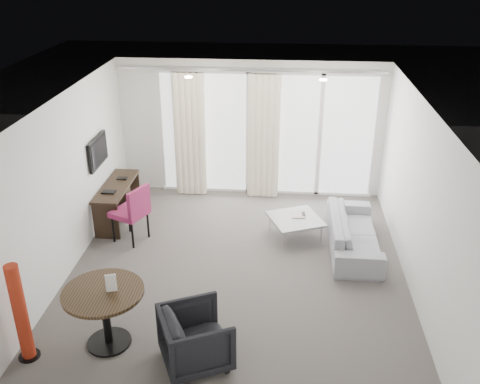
# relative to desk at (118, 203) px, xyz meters

# --- Properties ---
(floor) EXTENTS (5.00, 6.00, 0.00)m
(floor) POSITION_rel_desk_xyz_m (2.25, -1.59, -0.34)
(floor) COLOR #524D49
(floor) RESTS_ON ground
(ceiling) EXTENTS (5.00, 6.00, 0.00)m
(ceiling) POSITION_rel_desk_xyz_m (2.25, -1.59, 2.26)
(ceiling) COLOR white
(ceiling) RESTS_ON ground
(wall_left) EXTENTS (0.00, 6.00, 2.60)m
(wall_left) POSITION_rel_desk_xyz_m (-0.25, -1.59, 0.96)
(wall_left) COLOR silver
(wall_left) RESTS_ON ground
(wall_right) EXTENTS (0.00, 6.00, 2.60)m
(wall_right) POSITION_rel_desk_xyz_m (4.75, -1.59, 0.96)
(wall_right) COLOR silver
(wall_right) RESTS_ON ground
(wall_front) EXTENTS (5.00, 0.00, 2.60)m
(wall_front) POSITION_rel_desk_xyz_m (2.25, -4.59, 0.96)
(wall_front) COLOR silver
(wall_front) RESTS_ON ground
(window_panel) EXTENTS (4.00, 0.02, 2.38)m
(window_panel) POSITION_rel_desk_xyz_m (2.55, 1.39, 0.86)
(window_panel) COLOR white
(window_panel) RESTS_ON ground
(window_frame) EXTENTS (4.10, 0.06, 2.44)m
(window_frame) POSITION_rel_desk_xyz_m (2.55, 1.38, 0.86)
(window_frame) COLOR white
(window_frame) RESTS_ON ground
(curtain_left) EXTENTS (0.60, 0.20, 2.38)m
(curtain_left) POSITION_rel_desk_xyz_m (1.10, 1.23, 0.86)
(curtain_left) COLOR #F1E3C7
(curtain_left) RESTS_ON ground
(curtain_right) EXTENTS (0.60, 0.20, 2.38)m
(curtain_right) POSITION_rel_desk_xyz_m (2.50, 1.23, 0.86)
(curtain_right) COLOR #F1E3C7
(curtain_right) RESTS_ON ground
(curtain_track) EXTENTS (4.80, 0.04, 0.04)m
(curtain_track) POSITION_rel_desk_xyz_m (2.25, 1.23, 2.11)
(curtain_track) COLOR #B2B2B7
(curtain_track) RESTS_ON ceiling
(downlight_a) EXTENTS (0.12, 0.12, 0.02)m
(downlight_a) POSITION_rel_desk_xyz_m (1.35, 0.01, 2.25)
(downlight_a) COLOR #FFE0B2
(downlight_a) RESTS_ON ceiling
(downlight_b) EXTENTS (0.12, 0.12, 0.02)m
(downlight_b) POSITION_rel_desk_xyz_m (3.45, 0.01, 2.25)
(downlight_b) COLOR #FFE0B2
(downlight_b) RESTS_ON ceiling
(desk) EXTENTS (0.45, 1.44, 0.68)m
(desk) POSITION_rel_desk_xyz_m (0.00, 0.00, 0.00)
(desk) COLOR black
(desk) RESTS_ON floor
(tv) EXTENTS (0.05, 0.80, 0.50)m
(tv) POSITION_rel_desk_xyz_m (-0.20, -0.14, 1.01)
(tv) COLOR black
(tv) RESTS_ON wall_left
(desk_chair) EXTENTS (0.69, 0.68, 0.98)m
(desk_chair) POSITION_rel_desk_xyz_m (0.41, -0.67, 0.15)
(desk_chair) COLOR maroon
(desk_chair) RESTS_ON floor
(round_table) EXTENTS (1.17, 1.17, 0.78)m
(round_table) POSITION_rel_desk_xyz_m (0.82, -3.19, 0.05)
(round_table) COLOR #302213
(round_table) RESTS_ON floor
(menu_card) EXTENTS (0.13, 0.06, 0.23)m
(menu_card) POSITION_rel_desk_xyz_m (0.93, -3.19, 0.38)
(menu_card) COLOR white
(menu_card) RESTS_ON round_table
(red_lamp) EXTENTS (0.29, 0.29, 1.28)m
(red_lamp) POSITION_rel_desk_xyz_m (-0.07, -3.51, 0.30)
(red_lamp) COLOR #9D2712
(red_lamp) RESTS_ON floor
(tub_armchair) EXTENTS (1.02, 1.01, 0.71)m
(tub_armchair) POSITION_rel_desk_xyz_m (1.95, -3.42, 0.01)
(tub_armchair) COLOR black
(tub_armchair) RESTS_ON floor
(coffee_table) EXTENTS (1.04, 1.04, 0.36)m
(coffee_table) POSITION_rel_desk_xyz_m (3.12, -0.35, -0.16)
(coffee_table) COLOR gray
(coffee_table) RESTS_ON floor
(remote) EXTENTS (0.05, 0.15, 0.02)m
(remote) POSITION_rel_desk_xyz_m (3.26, -0.22, 0.02)
(remote) COLOR black
(remote) RESTS_ON coffee_table
(magazine) EXTENTS (0.22, 0.28, 0.02)m
(magazine) POSITION_rel_desk_xyz_m (3.17, -0.22, 0.02)
(magazine) COLOR gray
(magazine) RESTS_ON coffee_table
(sofa) EXTENTS (0.75, 1.93, 0.56)m
(sofa) POSITION_rel_desk_xyz_m (4.06, -0.62, -0.06)
(sofa) COLOR gray
(sofa) RESTS_ON floor
(terrace_slab) EXTENTS (5.60, 3.00, 0.12)m
(terrace_slab) POSITION_rel_desk_xyz_m (2.55, 2.91, -0.40)
(terrace_slab) COLOR #4D4D50
(terrace_slab) RESTS_ON ground
(rattan_chair_a) EXTENTS (0.60, 0.60, 0.76)m
(rattan_chair_a) POSITION_rel_desk_xyz_m (2.90, 2.53, 0.04)
(rattan_chair_a) COLOR brown
(rattan_chair_a) RESTS_ON terrace_slab
(rattan_chair_b) EXTENTS (0.60, 0.60, 0.86)m
(rattan_chair_b) POSITION_rel_desk_xyz_m (4.29, 3.26, 0.09)
(rattan_chair_b) COLOR brown
(rattan_chair_b) RESTS_ON terrace_slab
(rattan_table) EXTENTS (0.69, 0.69, 0.53)m
(rattan_table) POSITION_rel_desk_xyz_m (3.53, 2.19, -0.07)
(rattan_table) COLOR brown
(rattan_table) RESTS_ON terrace_slab
(balustrade) EXTENTS (5.50, 0.06, 1.05)m
(balustrade) POSITION_rel_desk_xyz_m (2.55, 4.36, 0.16)
(balustrade) COLOR #B2B2B7
(balustrade) RESTS_ON terrace_slab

